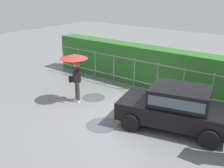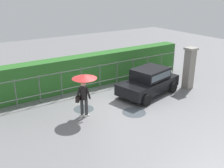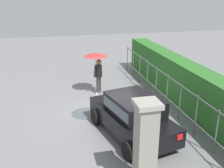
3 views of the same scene
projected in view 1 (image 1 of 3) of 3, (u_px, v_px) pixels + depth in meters
name	position (u px, v px, depth m)	size (l,w,h in m)	color
ground_plane	(120.00, 115.00, 10.04)	(40.00, 40.00, 0.00)	slate
car	(176.00, 106.00, 8.87)	(3.97, 2.51, 1.48)	black
pedestrian	(75.00, 66.00, 10.65)	(1.11, 1.11, 2.06)	#333333
fence_section	(157.00, 78.00, 11.51)	(11.89, 0.05, 1.50)	#59605B
hedge_row	(167.00, 70.00, 12.13)	(12.84, 0.90, 1.90)	#2D6B28
puddle_near	(102.00, 125.00, 9.29)	(1.14, 1.14, 0.00)	#4C545B
puddle_far	(94.00, 98.00, 11.57)	(1.00, 1.00, 0.00)	#4C545B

